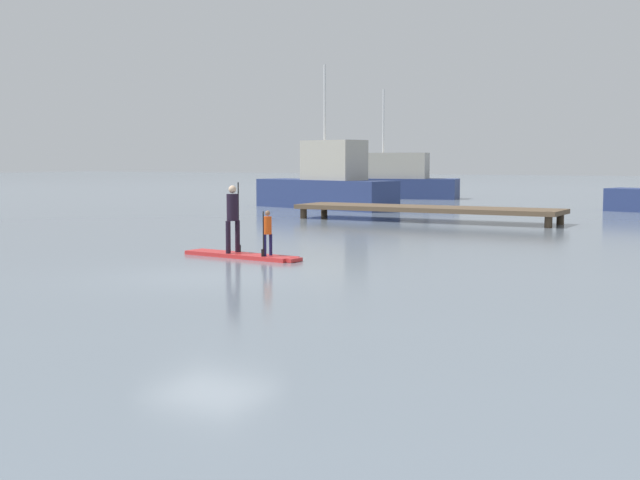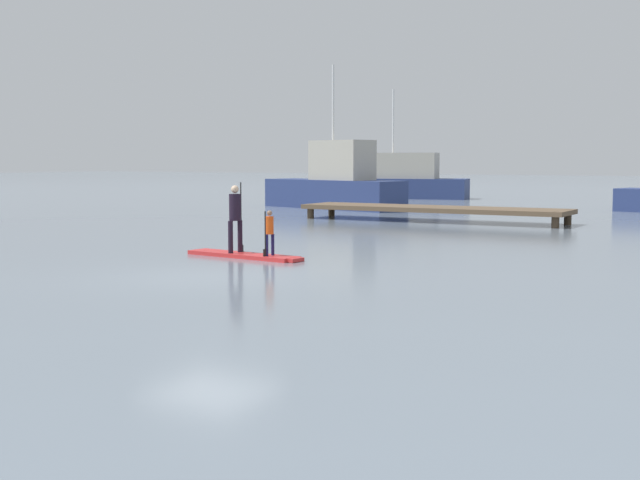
{
  "view_description": "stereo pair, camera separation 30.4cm",
  "coord_description": "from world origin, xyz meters",
  "views": [
    {
      "loc": [
        10.57,
        -14.35,
        2.47
      ],
      "look_at": [
        1.84,
        1.43,
        0.76
      ],
      "focal_mm": 47.76,
      "sensor_mm": 36.0,
      "label": 1
    },
    {
      "loc": [
        10.83,
        -14.2,
        2.47
      ],
      "look_at": [
        1.84,
        1.43,
        0.76
      ],
      "focal_mm": 47.76,
      "sensor_mm": 36.0,
      "label": 2
    }
  ],
  "objects": [
    {
      "name": "floating_dock",
      "position": [
        -2.17,
        17.44,
        0.5
      ],
      "size": [
        10.86,
        2.41,
        0.59
      ],
      "color": "brown",
      "rests_on": "ground"
    },
    {
      "name": "paddleboard_near",
      "position": [
        -1.47,
        3.38,
        0.05
      ],
      "size": [
        3.47,
        1.04,
        0.1
      ],
      "color": "red",
      "rests_on": "ground"
    },
    {
      "name": "fishing_boat_green_midground",
      "position": [
        -9.85,
        23.36,
        1.24
      ],
      "size": [
        8.44,
        4.27,
        7.18
      ],
      "color": "navy",
      "rests_on": "ground"
    },
    {
      "name": "motor_boat_small_navy",
      "position": [
        -12.08,
        35.36,
        1.06
      ],
      "size": [
        9.92,
        4.36,
        6.9
      ],
      "color": "navy",
      "rests_on": "ground"
    },
    {
      "name": "ground_plane",
      "position": [
        0.0,
        0.0,
        0.0
      ],
      "size": [
        240.0,
        240.0,
        0.0
      ],
      "primitive_type": "plane",
      "color": "slate"
    },
    {
      "name": "paddler_child_solo",
      "position": [
        -0.65,
        3.27,
        0.73
      ],
      "size": [
        0.22,
        0.39,
        1.12
      ],
      "color": "#19194C",
      "rests_on": "paddleboard_near"
    },
    {
      "name": "paddler_adult",
      "position": [
        -1.78,
        3.42,
        1.09
      ],
      "size": [
        0.34,
        0.53,
        1.79
      ],
      "color": "black",
      "rests_on": "paddleboard_near"
    }
  ]
}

